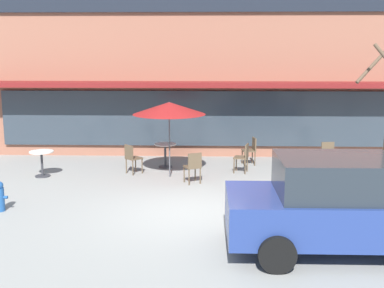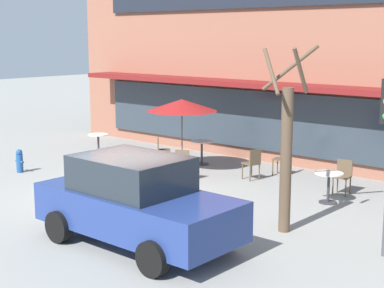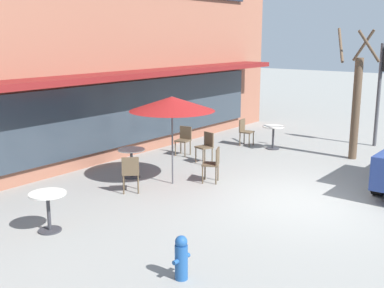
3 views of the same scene
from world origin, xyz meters
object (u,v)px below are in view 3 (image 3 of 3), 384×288
Objects in this scene: cafe_table_near_wall at (273,133)px; fire_hydrant at (181,257)px; cafe_table_by_tree at (131,158)px; cafe_chair_4 at (206,145)px; cafe_chair_1 at (245,130)px; cafe_chair_3 at (131,171)px; cafe_table_streetside at (48,205)px; traffic_light_pole at (383,78)px; patio_umbrella_green_folded at (172,104)px; cafe_chair_2 at (184,138)px; street_tree at (356,102)px; cafe_chair_0 at (213,162)px.

fire_hydrant is (-8.59, -3.09, -0.16)m from cafe_table_near_wall.
cafe_chair_4 is at bearing -14.74° from cafe_table_by_tree.
cafe_chair_4 is (-2.63, -0.30, 0.00)m from cafe_chair_1.
cafe_chair_3 is 1.26× the size of fire_hydrant.
cafe_table_streetside is 0.85× the size of cafe_chair_4.
cafe_table_by_tree is 8.82m from traffic_light_pole.
patio_umbrella_green_folded is 2.47× the size of cafe_chair_1.
cafe_chair_4 is at bearing 33.07° from fire_hydrant.
cafe_chair_3 is (-3.67, -1.33, 0.00)m from cafe_chair_2.
cafe_table_streetside is 2.62m from cafe_chair_3.
fire_hydrant is at bearing -141.59° from cafe_chair_2.
street_tree is at bearing -82.69° from cafe_table_near_wall.
street_tree is (0.45, -3.53, 1.20)m from cafe_chair_1.
cafe_table_streetside is at bearing 166.69° from traffic_light_pole.
cafe_table_near_wall is at bearing -14.43° from cafe_chair_4.
cafe_table_near_wall is 0.85× the size of cafe_chair_3.
cafe_chair_1 is 1.26× the size of fire_hydrant.
cafe_chair_1 and cafe_chair_2 have the same top height.
cafe_chair_0 is at bearing -29.47° from cafe_chair_3.
cafe_chair_1 is at bearing 6.39° from cafe_table_streetside.
patio_umbrella_green_folded is at bearing 159.79° from traffic_light_pole.
cafe_chair_3 is (-5.97, -0.55, 0.00)m from cafe_chair_1.
cafe_chair_0 is at bearing 29.74° from fire_hydrant.
patio_umbrella_green_folded is at bearing 41.60° from fire_hydrant.
patio_umbrella_green_folded is at bearing 133.89° from cafe_chair_0.
cafe_table_by_tree is 2.78m from cafe_chair_2.
cafe_chair_0 is 5.03m from fire_hydrant.
cafe_chair_3 is 9.31m from traffic_light_pole.
cafe_table_by_tree is at bearing 116.05° from cafe_chair_0.
traffic_light_pole is (7.69, -3.95, 1.78)m from cafe_table_by_tree.
cafe_table_by_tree is 2.17m from cafe_chair_0.
cafe_chair_3 reaches higher than cafe_table_streetside.
cafe_chair_4 is (3.35, 0.25, 0.00)m from cafe_chair_3.
fire_hydrant is at bearing -138.40° from patio_umbrella_green_folded.
cafe_table_near_wall is 0.85× the size of cafe_chair_2.
cafe_table_streetside is 0.85× the size of cafe_chair_2.
traffic_light_pole is at bearing 2.54° from fire_hydrant.
cafe_table_streetside is 0.85× the size of cafe_chair_3.
traffic_light_pole reaches higher than cafe_chair_2.
cafe_chair_0 is 4.41m from cafe_chair_1.
cafe_table_by_tree is 0.85× the size of cafe_chair_4.
traffic_light_pole reaches higher than cafe_table_near_wall.
cafe_chair_0 is 1.00× the size of cafe_chair_4.
cafe_table_streetside is 6.50m from cafe_chair_2.
traffic_light_pole reaches higher than patio_umbrella_green_folded.
cafe_table_by_tree is 1.08× the size of fire_hydrant.
patio_umbrella_green_folded is 5.15m from fire_hydrant.
traffic_light_pole is at bearing -16.53° from cafe_chair_0.
cafe_table_near_wall is 1.08× the size of fire_hydrant.
cafe_chair_4 is at bearing -106.59° from cafe_chair_2.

